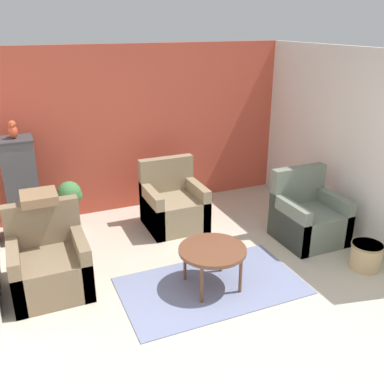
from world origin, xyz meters
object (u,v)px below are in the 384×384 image
object	(u,v)px
armchair_right	(308,218)
coffee_table	(212,252)
armchair_middle	(173,206)
potted_plant	(70,200)
birdcage	(23,191)
wicker_basket	(366,255)
parrot	(13,130)
armchair_left	(50,265)

from	to	relation	value
armchair_right	coffee_table	bearing A→B (deg)	-163.07
armchair_middle	potted_plant	distance (m)	1.43
coffee_table	armchair_middle	size ratio (longest dim) A/B	0.78
coffee_table	birdcage	xyz separation A→B (m)	(-1.79, 2.05, 0.24)
potted_plant	wicker_basket	size ratio (longest dim) A/B	2.00
armchair_right	parrot	bearing A→B (deg)	155.93
wicker_basket	potted_plant	bearing A→B (deg)	142.46
coffee_table	armchair_right	world-z (taller)	armchair_right
birdcage	parrot	size ratio (longest dim) A/B	5.92
coffee_table	wicker_basket	world-z (taller)	coffee_table
birdcage	wicker_basket	world-z (taller)	birdcage
armchair_left	wicker_basket	xyz separation A→B (m)	(3.49, -1.02, -0.13)
armchair_middle	wicker_basket	xyz separation A→B (m)	(1.69, -1.98, -0.13)
birdcage	wicker_basket	xyz separation A→B (m)	(3.64, -2.42, -0.50)
birdcage	wicker_basket	bearing A→B (deg)	-33.60
armchair_left	potted_plant	xyz separation A→B (m)	(0.43, 1.34, 0.17)
armchair_right	birdcage	world-z (taller)	birdcage
armchair_right	potted_plant	size ratio (longest dim) A/B	1.27
armchair_right	armchair_middle	size ratio (longest dim) A/B	1.00
potted_plant	wicker_basket	bearing A→B (deg)	-37.54
potted_plant	parrot	bearing A→B (deg)	173.50
coffee_table	armchair_middle	world-z (taller)	armchair_middle
armchair_left	potted_plant	bearing A→B (deg)	72.27
potted_plant	birdcage	bearing A→B (deg)	173.69
birdcage	potted_plant	xyz separation A→B (m)	(0.58, -0.06, -0.20)
armchair_right	birdcage	bearing A→B (deg)	155.95
birdcage	potted_plant	size ratio (longest dim) A/B	1.87
wicker_basket	coffee_table	bearing A→B (deg)	168.69
armchair_middle	birdcage	size ratio (longest dim) A/B	0.68
coffee_table	armchair_left	xyz separation A→B (m)	(-1.64, 0.65, -0.14)
coffee_table	birdcage	bearing A→B (deg)	131.11
armchair_left	armchair_right	bearing A→B (deg)	-2.41
parrot	wicker_basket	bearing A→B (deg)	-33.62
armchair_left	armchair_middle	distance (m)	2.04
armchair_right	parrot	distance (m)	3.96
armchair_left	potted_plant	size ratio (longest dim) A/B	1.27
parrot	potted_plant	world-z (taller)	parrot
wicker_basket	armchair_middle	bearing A→B (deg)	130.51
armchair_left	wicker_basket	bearing A→B (deg)	-16.23
armchair_left	wicker_basket	size ratio (longest dim) A/B	2.54
armchair_right	wicker_basket	distance (m)	0.91
armchair_left	wicker_basket	world-z (taller)	armchair_left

